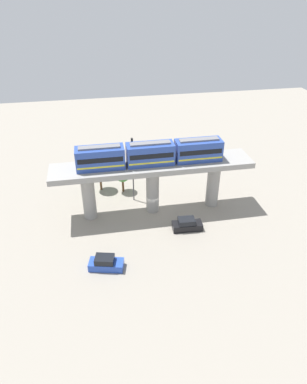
{
  "coord_description": "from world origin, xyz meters",
  "views": [
    {
      "loc": [
        -43.54,
        7.9,
        30.52
      ],
      "look_at": [
        -2.5,
        0.32,
        4.8
      ],
      "focal_mm": 32.71,
      "sensor_mm": 36.0,
      "label": 1
    }
  ],
  "objects_px": {
    "tree_mid_lot": "(122,174)",
    "signal_post": "(133,168)",
    "train": "(150,154)",
    "parked_car_blue": "(106,263)",
    "tree_near_viaduct": "(100,169)",
    "parked_car_black": "(187,225)"
  },
  "relations": [
    {
      "from": "parked_car_blue",
      "to": "parked_car_black",
      "type": "bearing_deg",
      "value": -50.29
    },
    {
      "from": "tree_mid_lot",
      "to": "signal_post",
      "type": "bearing_deg",
      "value": -155.12
    },
    {
      "from": "tree_near_viaduct",
      "to": "tree_mid_lot",
      "type": "xyz_separation_m",
      "value": [
        -1.22,
        -3.58,
        -0.69
      ]
    },
    {
      "from": "parked_car_black",
      "to": "parked_car_blue",
      "type": "xyz_separation_m",
      "value": [
        -5.76,
        11.79,
        0.0
      ]
    },
    {
      "from": "train",
      "to": "parked_car_black",
      "type": "bearing_deg",
      "value": -142.45
    },
    {
      "from": "parked_car_black",
      "to": "signal_post",
      "type": "bearing_deg",
      "value": 38.48
    },
    {
      "from": "train",
      "to": "parked_car_blue",
      "type": "height_order",
      "value": "train"
    },
    {
      "from": "tree_mid_lot",
      "to": "signal_post",
      "type": "xyz_separation_m",
      "value": [
        -2.99,
        -1.39,
        2.65
      ]
    },
    {
      "from": "train",
      "to": "tree_mid_lot",
      "type": "relative_size",
      "value": 4.56
    },
    {
      "from": "parked_car_black",
      "to": "tree_mid_lot",
      "type": "xyz_separation_m",
      "value": [
        11.92,
        7.74,
        2.43
      ]
    },
    {
      "from": "parked_car_blue",
      "to": "signal_post",
      "type": "distance_m",
      "value": 16.47
    },
    {
      "from": "tree_mid_lot",
      "to": "signal_post",
      "type": "relative_size",
      "value": 0.42
    },
    {
      "from": "parked_car_black",
      "to": "parked_car_blue",
      "type": "height_order",
      "value": "same"
    },
    {
      "from": "parked_car_black",
      "to": "tree_near_viaduct",
      "type": "xyz_separation_m",
      "value": [
        13.14,
        11.32,
        3.12
      ]
    },
    {
      "from": "parked_car_blue",
      "to": "tree_near_viaduct",
      "type": "xyz_separation_m",
      "value": [
        18.9,
        -0.47,
        3.12
      ]
    },
    {
      "from": "train",
      "to": "tree_mid_lot",
      "type": "distance_m",
      "value": 9.67
    },
    {
      "from": "parked_car_blue",
      "to": "signal_post",
      "type": "bearing_deg",
      "value": -6.64
    },
    {
      "from": "parked_car_blue",
      "to": "signal_post",
      "type": "xyz_separation_m",
      "value": [
        14.69,
        -5.43,
        5.09
      ]
    },
    {
      "from": "signal_post",
      "to": "parked_car_black",
      "type": "bearing_deg",
      "value": -144.54
    },
    {
      "from": "train",
      "to": "parked_car_blue",
      "type": "relative_size",
      "value": 4.55
    },
    {
      "from": "train",
      "to": "tree_near_viaduct",
      "type": "bearing_deg",
      "value": 42.89
    },
    {
      "from": "train",
      "to": "parked_car_blue",
      "type": "xyz_separation_m",
      "value": [
        -11.29,
        7.54,
        -8.79
      ]
    }
  ]
}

